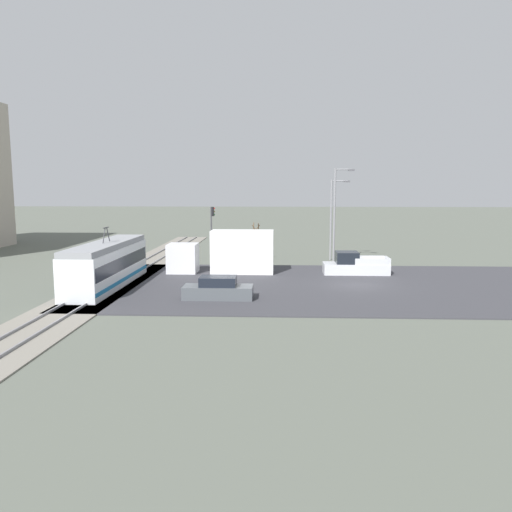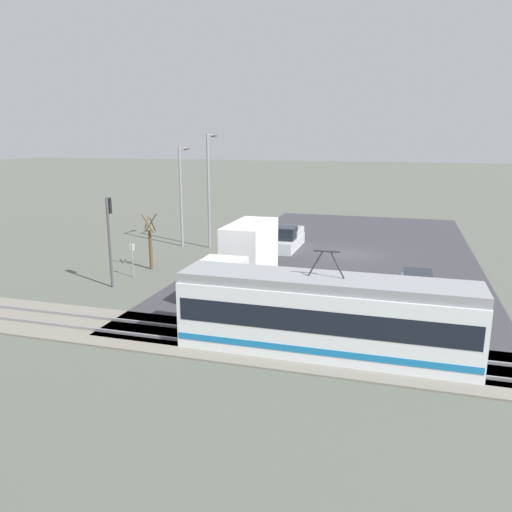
# 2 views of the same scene
# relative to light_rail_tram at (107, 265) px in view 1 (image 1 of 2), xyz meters

# --- Properties ---
(ground_plane) EXTENTS (320.00, 320.00, 0.00)m
(ground_plane) POSITION_rel_light_rail_tram_xyz_m (1.16, -18.86, -1.70)
(ground_plane) COLOR #565B51
(road_surface) EXTENTS (19.29, 40.22, 0.08)m
(road_surface) POSITION_rel_light_rail_tram_xyz_m (1.16, -18.86, -1.66)
(road_surface) COLOR #38383D
(road_surface) RESTS_ON ground
(rail_bed) EXTENTS (73.33, 4.40, 0.22)m
(rail_bed) POSITION_rel_light_rail_tram_xyz_m (1.16, 0.00, -1.65)
(rail_bed) COLOR gray
(rail_bed) RESTS_ON ground
(light_rail_tram) EXTENTS (12.47, 2.64, 4.46)m
(light_rail_tram) POSITION_rel_light_rail_tram_xyz_m (0.00, 0.00, 0.00)
(light_rail_tram) COLOR white
(light_rail_tram) RESTS_ON ground
(box_truck) EXTENTS (2.36, 9.21, 3.72)m
(box_truck) POSITION_rel_light_rail_tram_xyz_m (6.32, -8.52, 0.10)
(box_truck) COLOR silver
(box_truck) RESTS_ON ground
(pickup_truck) EXTENTS (2.09, 5.58, 1.92)m
(pickup_truck) POSITION_rel_light_rail_tram_xyz_m (6.24, -19.52, -0.89)
(pickup_truck) COLOR silver
(pickup_truck) RESTS_ON ground
(sedan_car_0) EXTENTS (1.82, 4.67, 1.49)m
(sedan_car_0) POSITION_rel_light_rail_tram_xyz_m (-3.95, -8.88, -1.00)
(sedan_car_0) COLOR #4C5156
(sedan_car_0) RESTS_ON ground
(traffic_light_pole) EXTENTS (0.28, 0.47, 5.53)m
(traffic_light_pole) POSITION_rel_light_rail_tram_xyz_m (14.12, -6.12, 1.87)
(traffic_light_pole) COLOR #47474C
(traffic_light_pole) RESTS_ON ground
(street_tree) EXTENTS (0.95, 0.79, 3.95)m
(street_tree) POSITION_rel_light_rail_tram_xyz_m (13.87, -10.65, 0.10)
(street_tree) COLOR brown
(street_tree) RESTS_ON ground
(street_lamp_near_crossing) EXTENTS (0.36, 1.95, 9.35)m
(street_lamp_near_crossing) POSITION_rel_light_rail_tram_xyz_m (12.54, -18.59, 3.62)
(street_lamp_near_crossing) COLOR gray
(street_lamp_near_crossing) RESTS_ON ground
(street_lamp_mid_block) EXTENTS (0.36, 1.95, 8.29)m
(street_lamp_mid_block) POSITION_rel_light_rail_tram_xyz_m (15.01, -18.55, 3.07)
(street_lamp_mid_block) COLOR gray
(street_lamp_mid_block) RESTS_ON ground
(no_parking_sign) EXTENTS (0.32, 0.08, 2.26)m
(no_parking_sign) POSITION_rel_light_rail_tram_xyz_m (14.02, -8.42, -0.32)
(no_parking_sign) COLOR gray
(no_parking_sign) RESTS_ON ground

